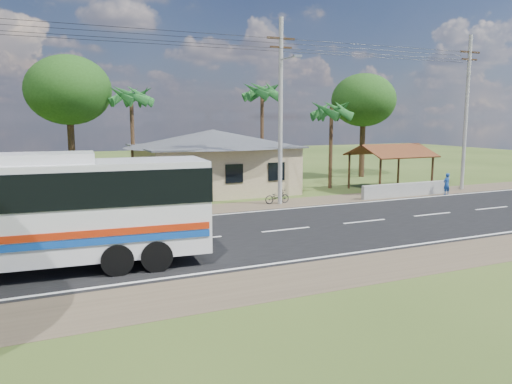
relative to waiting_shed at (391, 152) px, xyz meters
The scene contains 14 objects.
ground 15.77m from the waiting_shed, 146.82° to the right, with size 120.00×120.00×0.00m, color #314619.
road 15.77m from the waiting_shed, 146.82° to the right, with size 120.00×16.00×0.03m.
house 12.82m from the waiting_shed, 159.46° to the left, with size 12.40×10.00×5.00m.
waiting_shed is the anchor object (origin of this frame).
concrete_barrier 3.82m from the waiting_shed, 109.03° to the right, with size 7.00×0.30×0.90m, color #9E9E99.
utility_poles 10.96m from the waiting_shed, 168.97° to the right, with size 32.80×2.22×11.00m.
palm_near 5.23m from the waiting_shed, 144.46° to the left, with size 2.80×2.80×6.70m.
palm_mid 10.85m from the waiting_shed, 135.00° to the left, with size 2.80×2.80×8.20m.
palm_far 19.00m from the waiting_shed, 156.19° to the left, with size 2.80×2.80×7.70m.
tree_behind_house 23.46m from the waiting_shed, 155.66° to the left, with size 6.00×6.00×9.61m.
tree_behind_shed 8.99m from the waiting_shed, 68.20° to the left, with size 5.60×5.60×9.02m.
coach_bus 26.69m from the waiting_shed, 156.42° to the right, with size 13.30×3.84×4.07m.
motorcycle 10.52m from the waiting_shed, 169.76° to the right, with size 0.56×1.59×0.84m, color black.
person 4.52m from the waiting_shed, 62.16° to the right, with size 0.55×0.36×1.51m, color navy.
Camera 1 is at (-10.74, -20.29, 5.26)m, focal length 35.00 mm.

